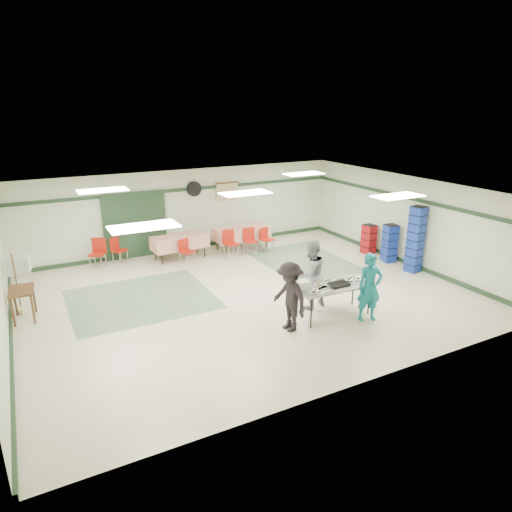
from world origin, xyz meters
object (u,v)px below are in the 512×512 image
volunteer_grey (311,274)px  crate_stack_red (369,239)px  dining_table_a (242,233)px  chair_a (250,238)px  dining_table_b (180,242)px  volunteer_teal (370,287)px  chair_b (230,241)px  crate_stack_blue_a (390,243)px  serving_table (334,287)px  office_printer (18,265)px  chair_loose_b (98,250)px  broom (16,282)px  crate_stack_blue_b (416,240)px  printer_table (22,294)px  chair_d (185,249)px  chair_c (266,237)px  volunteer_dark (290,297)px  chair_loose_a (117,248)px

volunteer_grey → crate_stack_red: bearing=-155.1°
dining_table_a → chair_a: chair_a is taller
dining_table_b → volunteer_teal: bearing=-72.9°
volunteer_grey → chair_a: size_ratio=1.97×
chair_a → chair_b: 0.72m
volunteer_grey → crate_stack_blue_a: volunteer_grey is taller
serving_table → office_printer: office_printer is taller
dining_table_a → chair_b: (-0.71, -0.56, -0.03)m
chair_a → chair_b: chair_b is taller
office_printer → volunteer_grey: bearing=-22.8°
chair_loose_b → broom: 3.19m
serving_table → dining_table_b: bearing=109.4°
dining_table_a → serving_table: bearing=-94.1°
crate_stack_red → serving_table: bearing=-139.9°
crate_stack_blue_a → crate_stack_blue_b: crate_stack_blue_b is taller
dining_table_a → printer_table: 7.23m
chair_d → crate_stack_blue_b: 6.87m
chair_c → chair_d: 2.83m
crate_stack_blue_a → crate_stack_red: 0.97m
volunteer_grey → volunteer_dark: (-1.07, -0.78, -0.07)m
chair_c → crate_stack_red: size_ratio=0.83×
volunteer_dark → chair_d: volunteer_dark is taller
dining_table_b → chair_a: size_ratio=2.07×
crate_stack_blue_a → chair_c: bearing=136.5°
dining_table_b → chair_loose_b: size_ratio=1.93×
serving_table → dining_table_a: dining_table_a is taller
dining_table_a → office_printer: bearing=-169.5°
chair_a → office_printer: 6.85m
dining_table_b → chair_loose_a: 1.92m
serving_table → crate_stack_blue_a: crate_stack_blue_a is taller
printer_table → volunteer_teal: bearing=-22.8°
chair_a → chair_loose_b: size_ratio=0.93×
dining_table_b → chair_b: 1.60m
volunteer_teal → chair_d: size_ratio=2.00×
dining_table_b → volunteer_grey: bearing=-76.2°
dining_table_b → broom: size_ratio=1.22×
crate_stack_blue_a → chair_d: bearing=154.4°
dining_table_a → chair_c: (0.61, -0.58, -0.08)m
chair_b → chair_loose_b: chair_loose_b is taller
chair_b → crate_stack_blue_b: size_ratio=0.45×
chair_loose_a → crate_stack_blue_a: 8.47m
volunteer_grey → crate_stack_blue_a: size_ratio=1.42×
chair_d → volunteer_grey: bearing=-89.5°
chair_b → chair_a: bearing=-3.6°
volunteer_dark → office_printer: size_ratio=3.03×
chair_c → chair_d: bearing=161.4°
dining_table_a → chair_b: size_ratio=2.11×
dining_table_a → chair_d: 2.29m
dining_table_b → chair_c: 2.87m
volunteer_teal → volunteer_dark: volunteer_teal is taller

